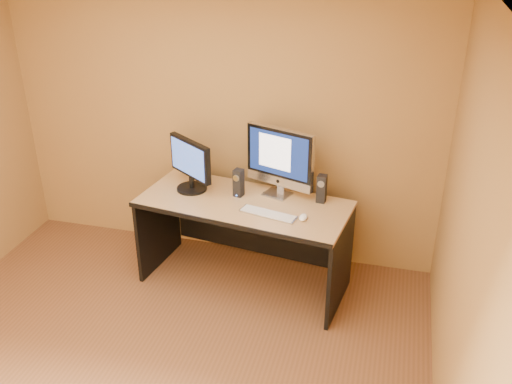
% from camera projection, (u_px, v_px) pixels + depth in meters
% --- Properties ---
extents(walls, '(4.00, 4.00, 2.60)m').
position_uv_depth(walls, '(119.00, 230.00, 3.42)').
color(walls, olive).
rests_on(walls, ground).
extents(ceiling, '(4.00, 4.00, 0.00)m').
position_uv_depth(ceiling, '(91.00, 4.00, 2.84)').
color(ceiling, white).
rests_on(ceiling, walls).
extents(desk, '(1.85, 1.01, 0.82)m').
position_uv_depth(desk, '(244.00, 243.00, 4.97)').
color(desk, tan).
rests_on(desk, ground).
extents(imac, '(0.67, 0.42, 0.61)m').
position_uv_depth(imac, '(278.00, 162.00, 4.78)').
color(imac, '#AFAFB3').
rests_on(imac, desk).
extents(second_monitor, '(0.59, 0.52, 0.46)m').
position_uv_depth(second_monitor, '(191.00, 165.00, 4.90)').
color(second_monitor, black).
rests_on(second_monitor, desk).
extents(speaker_left, '(0.09, 0.09, 0.24)m').
position_uv_depth(speaker_left, '(239.00, 183.00, 4.84)').
color(speaker_left, black).
rests_on(speaker_left, desk).
extents(speaker_right, '(0.08, 0.08, 0.24)m').
position_uv_depth(speaker_right, '(322.00, 189.00, 4.74)').
color(speaker_right, black).
rests_on(speaker_right, desk).
extents(keyboard, '(0.49, 0.23, 0.02)m').
position_uv_depth(keyboard, '(268.00, 214.00, 4.58)').
color(keyboard, '#B6B6BA').
rests_on(keyboard, desk).
extents(mouse, '(0.07, 0.11, 0.04)m').
position_uv_depth(mouse, '(303.00, 217.00, 4.51)').
color(mouse, white).
rests_on(mouse, desk).
extents(cable_a, '(0.10, 0.23, 0.01)m').
position_uv_depth(cable_a, '(282.00, 190.00, 4.98)').
color(cable_a, black).
rests_on(cable_a, desk).
extents(cable_b, '(0.13, 0.16, 0.01)m').
position_uv_depth(cable_b, '(272.00, 189.00, 4.99)').
color(cable_b, black).
rests_on(cable_b, desk).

